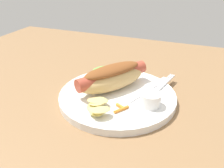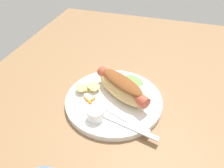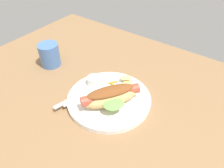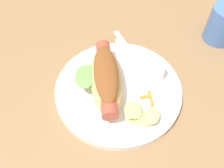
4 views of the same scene
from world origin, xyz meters
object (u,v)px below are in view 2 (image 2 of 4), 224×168
plate (114,101)px  chips_pile (89,87)px  hot_dog (122,86)px  knife (123,117)px  fork (124,124)px  carrot_garnish (90,100)px  sauce_ramekin (95,114)px

plate → chips_pile: chips_pile is taller
hot_dog → knife: 9.26cm
knife → hot_dog: bearing=128.6°
plate → fork: (-8.14, -4.92, 1.00)cm
fork → knife: size_ratio=1.11×
knife → chips_pile: size_ratio=1.96×
fork → chips_pile: bearing=156.4°
chips_pile → carrot_garnish: 4.83cm
hot_dog → sauce_ramekin: (-10.31, 3.81, -1.60)cm
hot_dog → chips_pile: bearing=-141.4°
sauce_ramekin → chips_pile: size_ratio=0.56×
plate → knife: 7.42cm
sauce_ramekin → chips_pile: bearing=30.4°
sauce_ramekin → knife: bearing=-73.7°
plate → knife: knife is taller
chips_pile → carrot_garnish: chips_pile is taller
fork → knife: (2.04, 0.81, -0.02)cm
chips_pile → carrot_garnish: size_ratio=2.30×
hot_dog → fork: (-10.49, -3.35, -2.78)cm
sauce_ramekin → carrot_garnish: bearing=35.4°
plate → sauce_ramekin: size_ratio=6.15×
hot_dog → plate: bearing=-90.3°
hot_dog → carrot_garnish: size_ratio=5.32×
sauce_ramekin → chips_pile: 10.95cm
knife → chips_pile: (7.57, 11.89, 0.82)cm
hot_dog → knife: (-8.44, -2.55, -2.80)cm
hot_dog → carrot_garnish: 9.46cm
knife → fork: bearing=-46.7°
plate → carrot_garnish: (-2.89, 5.84, 1.12)cm
carrot_garnish → knife: bearing=-107.8°
sauce_ramekin → carrot_garnish: sauce_ramekin is taller
sauce_ramekin → fork: (-0.18, -7.17, -1.18)cm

